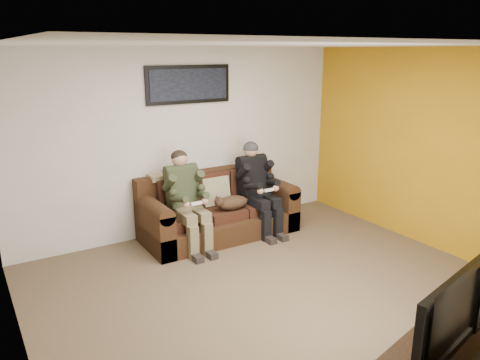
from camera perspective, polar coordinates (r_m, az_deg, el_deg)
floor at (r=5.28m, az=4.59°, el=-13.42°), size 5.00×5.00×0.00m
ceiling at (r=4.62m, az=5.30°, el=16.09°), size 5.00×5.00×0.00m
wall_back at (r=6.68m, az=-6.63°, el=4.64°), size 5.00×0.00×5.00m
wall_left at (r=3.92m, az=-26.12°, el=-4.72°), size 0.00×4.50×4.50m
wall_right at (r=6.56m, az=22.83°, el=3.31°), size 0.00×4.50×4.50m
accent_wall_right at (r=6.55m, az=22.78°, el=3.30°), size 0.00×4.50×4.50m
sofa at (r=6.68m, az=-2.83°, el=-3.87°), size 2.16×0.93×0.89m
throw_pillow at (r=6.62m, az=-3.03°, el=-1.36°), size 0.41×0.20×0.41m
throw_blanket at (r=6.48m, az=-9.14°, el=0.45°), size 0.44×0.22×0.08m
person_left at (r=6.17m, az=-6.60°, el=-1.81°), size 0.51×0.87×1.29m
person_right at (r=6.69m, az=2.06°, el=-0.30°), size 0.51×0.86×1.30m
cat at (r=6.43m, az=-1.09°, el=-2.76°), size 0.66×0.26×0.24m
framed_poster at (r=6.57m, az=-6.27°, el=11.51°), size 1.25×0.05×0.52m
television at (r=3.67m, az=22.88°, el=-14.53°), size 1.13×0.40×0.65m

